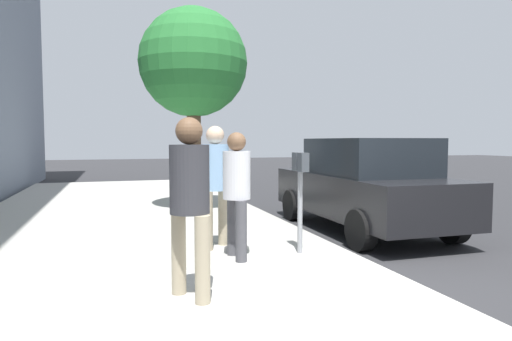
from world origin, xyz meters
TOP-DOWN VIEW (x-y plane):
  - ground_plane at (0.00, 0.00)m, footprint 80.00×80.00m
  - sidewalk_slab at (0.00, 3.00)m, footprint 28.00×6.00m
  - parking_meter at (1.48, 0.72)m, footprint 0.36×0.12m
  - pedestrian_at_meter at (1.46, 1.64)m, footprint 0.52×0.37m
  - pedestrian_bystander at (0.13, 2.48)m, footprint 0.50×0.39m
  - parking_officer at (2.15, 1.78)m, footprint 0.41×0.44m
  - parked_sedan_near at (3.20, -1.35)m, footprint 4.42×2.00m
  - street_tree at (5.92, 1.44)m, footprint 2.44×2.44m

SIDE VIEW (x-z plane):
  - ground_plane at x=0.00m, z-range 0.00..0.00m
  - sidewalk_slab at x=0.00m, z-range 0.00..0.15m
  - parked_sedan_near at x=3.20m, z-range 0.01..1.78m
  - pedestrian_at_meter at x=1.46m, z-range 0.29..1.98m
  - parking_meter at x=1.48m, z-range 0.46..1.87m
  - parking_officer at x=2.15m, z-range 0.31..2.11m
  - pedestrian_bystander at x=0.13m, z-range 0.32..2.12m
  - street_tree at x=5.92m, z-range 1.17..5.74m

